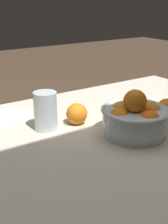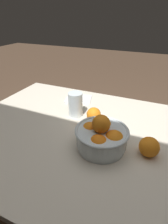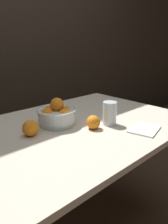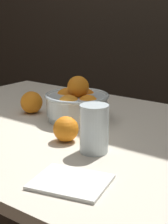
# 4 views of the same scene
# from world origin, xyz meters

# --- Properties ---
(ground_plane) EXTENTS (12.00, 12.00, 0.00)m
(ground_plane) POSITION_xyz_m (0.00, 0.00, 0.00)
(ground_plane) COLOR #4C3828
(dining_table) EXTENTS (1.36, 0.91, 0.73)m
(dining_table) POSITION_xyz_m (0.00, 0.00, 0.66)
(dining_table) COLOR beige
(dining_table) RESTS_ON ground_plane
(fruit_bowl) EXTENTS (0.22, 0.22, 0.15)m
(fruit_bowl) POSITION_xyz_m (-0.05, 0.07, 0.79)
(fruit_bowl) COLOR silver
(fruit_bowl) RESTS_ON dining_table
(juice_glass) EXTENTS (0.08, 0.08, 0.13)m
(juice_glass) POSITION_xyz_m (0.17, -0.13, 0.79)
(juice_glass) COLOR #F4A314
(juice_glass) RESTS_ON dining_table
(orange_loose_near_bowl) EXTENTS (0.08, 0.08, 0.08)m
(orange_loose_near_bowl) POSITION_xyz_m (-0.23, 0.04, 0.77)
(orange_loose_near_bowl) COLOR orange
(orange_loose_near_bowl) RESTS_ON dining_table
(orange_loose_front) EXTENTS (0.07, 0.07, 0.07)m
(orange_loose_front) POSITION_xyz_m (0.06, -0.11, 0.77)
(orange_loose_front) COLOR orange
(orange_loose_front) RESTS_ON dining_table
(napkin) EXTENTS (0.19, 0.17, 0.01)m
(napkin) POSITION_xyz_m (0.23, -0.31, 0.74)
(napkin) COLOR white
(napkin) RESTS_ON dining_table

